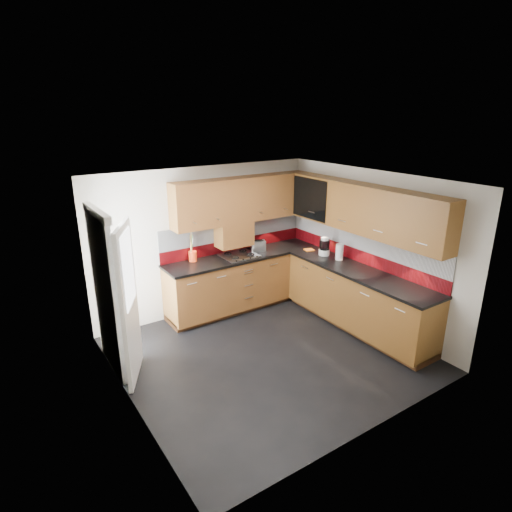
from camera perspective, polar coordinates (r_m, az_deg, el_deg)
room at (r=5.45m, az=1.78°, el=0.49°), size 4.00×3.80×2.64m
base_cabinets at (r=6.97m, az=5.44°, el=-4.69°), size 2.70×3.20×0.95m
countertop at (r=6.77m, az=5.55°, el=-1.02°), size 2.72×3.22×0.04m
backsplash at (r=6.98m, az=5.89°, el=2.09°), size 2.70×3.20×0.54m
upper_cabinets at (r=6.68m, az=6.56°, el=6.88°), size 2.50×3.20×0.72m
extractor_hood at (r=7.06m, az=-2.96°, el=2.95°), size 0.60×0.33×0.40m
glass_cabinet at (r=7.20m, az=8.05°, el=7.90°), size 0.32×0.80×0.66m
back_door at (r=5.55m, az=-18.21°, el=-5.30°), size 0.42×1.19×2.04m
gas_hob at (r=7.02m, az=-2.22°, el=0.08°), size 0.57×0.50×0.04m
utensil_pot at (r=6.84m, az=-8.45°, el=0.13°), size 0.13×0.13×0.46m
toaster at (r=7.29m, az=0.27°, el=1.41°), size 0.28×0.23×0.18m
food_processor at (r=7.13m, az=9.11°, el=1.18°), size 0.18×0.18×0.30m
paper_towel at (r=6.95m, az=11.07°, el=0.53°), size 0.16×0.16×0.25m
orange_cloth at (r=7.37m, az=7.08°, el=0.82°), size 0.18×0.16×0.02m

